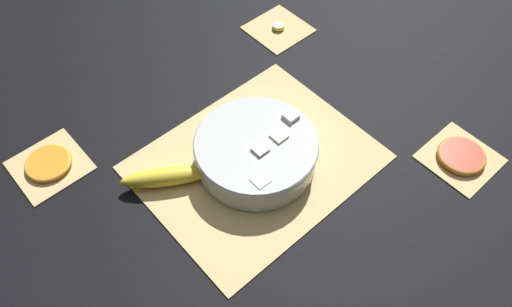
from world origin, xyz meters
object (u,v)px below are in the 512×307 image
fruit_salad_bowl (256,150)px  grapefruit_slice (462,156)px  whole_banana (167,177)px  orange_slice_whole (48,163)px  banana_coin_single (278,26)px

fruit_salad_bowl → grapefruit_slice: bearing=139.5°
whole_banana → orange_slice_whole: 0.25m
whole_banana → orange_slice_whole: size_ratio=1.80×
fruit_salad_bowl → whole_banana: (0.17, -0.08, -0.02)m
whole_banana → banana_coin_single: 0.53m
banana_coin_single → grapefruit_slice: (0.00, 0.55, 0.00)m
whole_banana → grapefruit_slice: size_ratio=1.72×
whole_banana → grapefruit_slice: (-0.49, 0.35, -0.01)m
fruit_salad_bowl → banana_coin_single: fruit_salad_bowl is taller
orange_slice_whole → banana_coin_single: (-0.65, -0.00, -0.00)m
whole_banana → banana_coin_single: (-0.49, -0.20, -0.01)m
fruit_salad_bowl → banana_coin_single: bearing=-139.4°
fruit_salad_bowl → whole_banana: bearing=-25.2°
orange_slice_whole → grapefruit_slice: bearing=139.5°
banana_coin_single → grapefruit_slice: size_ratio=0.32×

